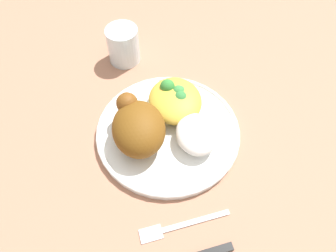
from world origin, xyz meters
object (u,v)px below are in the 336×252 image
at_px(roasted_chicken, 138,127).
at_px(fork, 180,226).
at_px(rice_pile, 196,134).
at_px(water_glass, 123,45).
at_px(plate, 168,132).
at_px(mac_cheese_with_broccoli, 175,99).

distance_m(roasted_chicken, fork, 0.17).
height_order(roasted_chicken, fork, roasted_chicken).
height_order(rice_pile, water_glass, water_glass).
xyz_separation_m(plate, roasted_chicken, (-0.01, 0.05, 0.04)).
distance_m(fork, water_glass, 0.38).
distance_m(plate, mac_cheese_with_broccoli, 0.06).
bearing_deg(roasted_chicken, rice_pile, -101.93).
bearing_deg(mac_cheese_with_broccoli, rice_pile, -164.32).
distance_m(roasted_chicken, rice_pile, 0.10).
height_order(mac_cheese_with_broccoli, fork, mac_cheese_with_broccoli).
bearing_deg(fork, roasted_chicken, 14.54).
xyz_separation_m(mac_cheese_with_broccoli, fork, (-0.22, 0.03, -0.03)).
height_order(plate, mac_cheese_with_broccoli, mac_cheese_with_broccoli).
height_order(rice_pile, fork, rice_pile).
bearing_deg(water_glass, rice_pile, -156.72).
bearing_deg(plate, roasted_chicken, 100.54).
relative_size(rice_pile, water_glass, 1.10).
relative_size(roasted_chicken, water_glass, 1.55).
height_order(rice_pile, mac_cheese_with_broccoli, mac_cheese_with_broccoli).
bearing_deg(water_glass, mac_cheese_with_broccoli, -153.13).
bearing_deg(roasted_chicken, plate, -79.46).
bearing_deg(mac_cheese_with_broccoli, roasted_chicken, 128.83).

